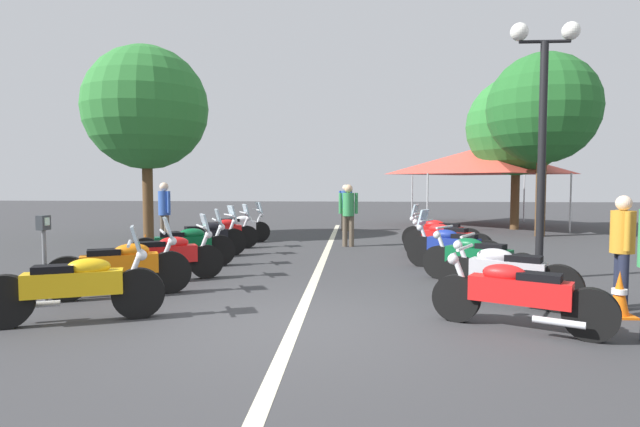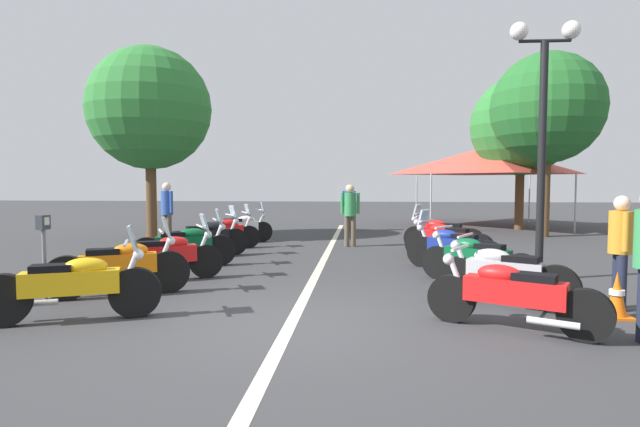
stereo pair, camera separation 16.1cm
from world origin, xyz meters
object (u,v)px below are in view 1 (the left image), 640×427
object	(u,v)px
motorcycle_left_row_3	(185,245)
bystander_2	(348,210)
motorcycle_right_row_2	(477,258)
motorcycle_left_row_0	(77,286)
bystander_1	(622,243)
motorcycle_right_row_3	(452,247)
motorcycle_right_row_1	(506,274)
motorcycle_right_row_0	(517,294)
roadside_tree_2	(146,108)
street_lamp_twin_globe	(543,104)
roadside_tree_0	(517,126)
motorcycle_right_row_4	(446,240)
bystander_3	(164,209)
event_tent	(482,160)
motorcycle_left_row_4	(206,237)
motorcycle_left_row_1	(122,266)
traffic_cone_1	(146,248)
bystander_4	(345,204)
roadside_tree_1	(543,109)
motorcycle_left_row_2	(166,256)
parking_meter	(44,241)
traffic_cone_0	(619,295)
motorcycle_left_row_6	(239,227)
motorcycle_right_row_5	(440,233)
motorcycle_left_row_5	(221,232)

from	to	relation	value
motorcycle_left_row_3	bystander_2	world-z (taller)	bystander_2
motorcycle_right_row_2	bystander_2	bearing A→B (deg)	-28.73
motorcycle_left_row_0	bystander_1	distance (m)	7.39
motorcycle_right_row_3	motorcycle_right_row_1	bearing A→B (deg)	124.83
motorcycle_right_row_0	roadside_tree_2	xyz separation A→B (m)	(9.26, 8.43, 3.61)
street_lamp_twin_globe	roadside_tree_0	world-z (taller)	roadside_tree_0
motorcycle_left_row_0	motorcycle_right_row_4	xyz separation A→B (m)	(5.66, -5.60, -0.01)
bystander_3	event_tent	world-z (taller)	event_tent
motorcycle_right_row_0	bystander_3	xyz separation A→B (m)	(7.43, 7.20, 0.60)
roadside_tree_2	motorcycle_left_row_4	bearing A→B (deg)	-141.23
motorcycle_right_row_0	motorcycle_right_row_1	xyz separation A→B (m)	(1.26, -0.22, 0.02)
motorcycle_left_row_0	motorcycle_right_row_3	bearing A→B (deg)	15.88
motorcycle_left_row_1	roadside_tree_0	bearing A→B (deg)	24.89
traffic_cone_1	bystander_4	world-z (taller)	bystander_4
traffic_cone_1	roadside_tree_1	bearing A→B (deg)	-61.42
motorcycle_right_row_2	bystander_3	world-z (taller)	bystander_3
motorcycle_right_row_0	motorcycle_right_row_1	size ratio (longest dim) A/B	1.06
event_tent	street_lamp_twin_globe	bearing A→B (deg)	171.62
motorcycle_right_row_3	bystander_1	world-z (taller)	bystander_1
bystander_1	motorcycle_right_row_2	bearing A→B (deg)	145.21
roadside_tree_0	motorcycle_left_row_2	bearing A→B (deg)	138.81
motorcycle_right_row_4	bystander_4	distance (m)	7.22
parking_meter	traffic_cone_0	size ratio (longest dim) A/B	2.10
motorcycle_left_row_2	motorcycle_right_row_0	world-z (taller)	motorcycle_left_row_2
motorcycle_left_row_6	motorcycle_right_row_3	bearing A→B (deg)	-67.82
motorcycle_left_row_2	motorcycle_right_row_3	distance (m)	5.61
motorcycle_right_row_4	bystander_1	xyz separation A→B (m)	(-4.41, -1.67, 0.47)
motorcycle_right_row_0	motorcycle_right_row_5	world-z (taller)	motorcycle_right_row_5
motorcycle_left_row_5	traffic_cone_0	world-z (taller)	motorcycle_left_row_5
bystander_2	roadside_tree_2	size ratio (longest dim) A/B	0.29
motorcycle_left_row_2	motorcycle_left_row_5	size ratio (longest dim) A/B	1.03
motorcycle_right_row_3	traffic_cone_1	bearing A→B (deg)	24.29
motorcycle_right_row_5	street_lamp_twin_globe	size ratio (longest dim) A/B	0.42
motorcycle_left_row_1	bystander_4	xyz separation A→B (m)	(10.96, -3.25, 0.51)
motorcycle_left_row_3	motorcycle_left_row_5	distance (m)	2.92
motorcycle_right_row_2	bystander_4	xyz separation A→B (m)	(9.52, 2.51, 0.54)
motorcycle_left_row_6	event_tent	bearing A→B (deg)	6.70
motorcycle_left_row_4	traffic_cone_1	world-z (taller)	motorcycle_left_row_4
motorcycle_right_row_4	roadside_tree_0	xyz separation A→B (m)	(7.78, -3.89, 3.39)
traffic_cone_1	bystander_4	xyz separation A→B (m)	(7.32, -4.41, 0.70)
motorcycle_left_row_5	bystander_3	bearing A→B (deg)	139.71
motorcycle_right_row_5	parking_meter	distance (m)	9.07
motorcycle_left_row_1	parking_meter	xyz separation A→B (m)	(-0.31, 1.06, 0.42)
motorcycle_right_row_2	roadside_tree_2	xyz separation A→B (m)	(6.42, 8.61, 3.61)
motorcycle_right_row_3	roadside_tree_1	distance (m)	8.65
motorcycle_left_row_0	motorcycle_left_row_1	size ratio (longest dim) A/B	1.04
motorcycle_left_row_2	motorcycle_right_row_4	world-z (taller)	motorcycle_left_row_2
traffic_cone_1	bystander_4	bearing A→B (deg)	-31.10
motorcycle_right_row_5	motorcycle_left_row_5	bearing A→B (deg)	23.97
motorcycle_left_row_3	motorcycle_left_row_6	size ratio (longest dim) A/B	1.15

